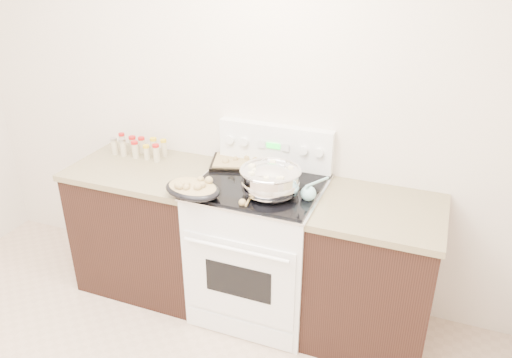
% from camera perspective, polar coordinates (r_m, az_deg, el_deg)
% --- Properties ---
extents(room_shell, '(4.10, 3.60, 2.75)m').
position_cam_1_polar(room_shell, '(1.83, -26.94, 4.11)').
color(room_shell, silver).
rests_on(room_shell, ground).
extents(counter_left, '(0.93, 0.67, 0.92)m').
position_cam_1_polar(counter_left, '(3.61, -12.05, -5.21)').
color(counter_left, black).
rests_on(counter_left, ground).
extents(counter_right, '(0.73, 0.67, 0.92)m').
position_cam_1_polar(counter_right, '(3.14, 13.13, -10.56)').
color(counter_right, black).
rests_on(counter_right, ground).
extents(kitchen_range, '(0.78, 0.73, 1.22)m').
position_cam_1_polar(kitchen_range, '(3.26, 0.35, -7.69)').
color(kitchen_range, white).
rests_on(kitchen_range, ground).
extents(mixing_bowl, '(0.38, 0.38, 0.21)m').
position_cam_1_polar(mixing_bowl, '(2.88, 1.66, -0.28)').
color(mixing_bowl, silver).
rests_on(mixing_bowl, kitchen_range).
extents(roasting_pan, '(0.39, 0.30, 0.11)m').
position_cam_1_polar(roasting_pan, '(2.90, -7.25, -1.07)').
color(roasting_pan, black).
rests_on(roasting_pan, kitchen_range).
extents(baking_sheet, '(0.47, 0.39, 0.06)m').
position_cam_1_polar(baking_sheet, '(3.29, -1.54, 2.01)').
color(baking_sheet, black).
rests_on(baking_sheet, kitchen_range).
extents(wooden_spoon, '(0.06, 0.26, 0.04)m').
position_cam_1_polar(wooden_spoon, '(2.83, -1.16, -2.39)').
color(wooden_spoon, '#A2844A').
rests_on(wooden_spoon, kitchen_range).
extents(blue_ladle, '(0.11, 0.29, 0.11)m').
position_cam_1_polar(blue_ladle, '(2.87, 6.10, -1.51)').
color(blue_ladle, '#94D7DD').
rests_on(blue_ladle, kitchen_range).
extents(spice_jars, '(0.39, 0.15, 0.13)m').
position_cam_1_polar(spice_jars, '(3.57, -13.25, 3.58)').
color(spice_jars, '#BFB28C').
rests_on(spice_jars, counter_left).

